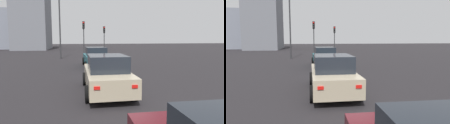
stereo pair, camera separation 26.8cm
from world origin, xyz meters
TOP-DOWN VIEW (x-y plane):
  - ground_plane at (0.00, 0.00)m, footprint 160.00×160.00m
  - car_teal_lead at (8.85, -0.18)m, footprint 4.72×2.03m
  - car_beige_second at (0.97, 0.24)m, footprint 4.55×2.05m
  - traffic_light_near_left at (17.40, 0.31)m, footprint 0.32×0.30m
  - traffic_light_near_right at (20.77, -2.78)m, footprint 0.32×0.30m
  - street_lamp_kerbside at (16.13, 3.05)m, footprint 0.56×0.36m
  - building_facade_left at (38.60, 10.00)m, footprint 12.17×6.59m
  - building_facade_center at (43.59, 16.00)m, footprint 11.05×11.63m

SIDE VIEW (x-z plane):
  - ground_plane at x=0.00m, z-range -0.20..0.00m
  - car_teal_lead at x=8.85m, z-range -0.04..1.59m
  - car_beige_second at x=0.97m, z-range -0.04..1.60m
  - traffic_light_near_right at x=20.77m, z-range 0.89..4.93m
  - traffic_light_near_left at x=17.40m, z-range 0.96..5.38m
  - building_facade_center at x=43.59m, z-range 0.00..8.76m
  - street_lamp_kerbside at x=16.13m, z-range 0.67..9.18m
  - building_facade_left at x=38.60m, z-range 0.00..12.27m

